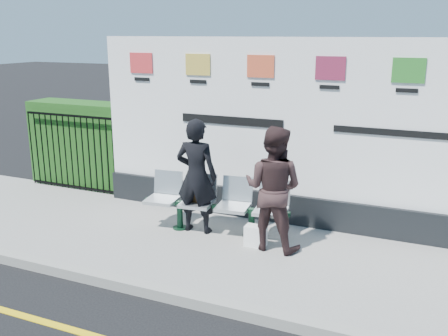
% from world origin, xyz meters
% --- Properties ---
extents(pavement, '(14.00, 3.00, 0.12)m').
position_xyz_m(pavement, '(0.00, 2.50, 0.06)').
color(pavement, gray).
rests_on(pavement, ground).
extents(kerb, '(14.00, 0.18, 0.14)m').
position_xyz_m(kerb, '(0.00, 1.00, 0.07)').
color(kerb, gray).
rests_on(kerb, ground).
extents(billboard, '(8.00, 0.30, 3.00)m').
position_xyz_m(billboard, '(0.50, 3.85, 1.42)').
color(billboard, black).
rests_on(billboard, pavement).
extents(hedge, '(2.35, 0.70, 1.70)m').
position_xyz_m(hedge, '(-4.58, 4.30, 0.97)').
color(hedge, '#1E5018').
rests_on(hedge, pavement).
extents(railing, '(2.05, 0.06, 1.54)m').
position_xyz_m(railing, '(-4.58, 3.85, 0.89)').
color(railing, black).
rests_on(railing, pavement).
extents(bench, '(2.32, 0.84, 0.49)m').
position_xyz_m(bench, '(-1.01, 2.91, 0.36)').
color(bench, silver).
rests_on(bench, pavement).
extents(woman_left, '(0.69, 0.48, 1.81)m').
position_xyz_m(woman_left, '(-1.30, 2.87, 1.03)').
color(woman_left, black).
rests_on(woman_left, pavement).
extents(woman_right, '(0.93, 0.75, 1.81)m').
position_xyz_m(woman_right, '(-0.02, 2.75, 1.03)').
color(woman_right, '#342222').
rests_on(woman_right, pavement).
extents(handbag_brown, '(0.33, 0.18, 0.24)m').
position_xyz_m(handbag_brown, '(-1.31, 2.88, 0.73)').
color(handbag_brown, black).
rests_on(handbag_brown, bench).
extents(carrier_bag_white, '(0.31, 0.19, 0.31)m').
position_xyz_m(carrier_bag_white, '(-0.25, 2.69, 0.28)').
color(carrier_bag_white, white).
rests_on(carrier_bag_white, pavement).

